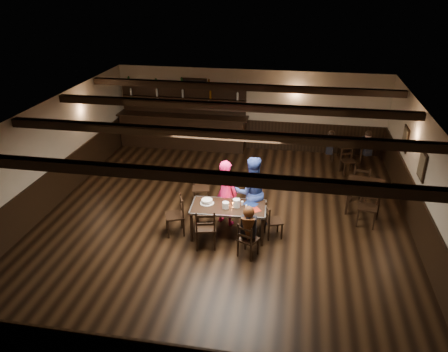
% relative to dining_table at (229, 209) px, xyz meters
% --- Properties ---
extents(ground, '(10.00, 10.00, 0.00)m').
position_rel_dining_table_xyz_m(ground, '(-0.23, 0.62, -0.68)').
color(ground, black).
rests_on(ground, ground).
extents(room_shell, '(9.02, 10.02, 2.71)m').
position_rel_dining_table_xyz_m(room_shell, '(-0.22, 0.66, 1.06)').
color(room_shell, beige).
rests_on(room_shell, ground).
extents(dining_table, '(1.75, 0.95, 0.75)m').
position_rel_dining_table_xyz_m(dining_table, '(0.00, 0.00, 0.00)').
color(dining_table, black).
rests_on(dining_table, ground).
extents(chair_near_left, '(0.53, 0.52, 0.96)m').
position_rel_dining_table_xyz_m(chair_near_left, '(-0.40, -0.63, -0.12)').
color(chair_near_left, black).
rests_on(chair_near_left, ground).
extents(chair_near_right, '(0.49, 0.48, 0.81)m').
position_rel_dining_table_xyz_m(chair_near_right, '(0.52, -0.80, -0.21)').
color(chair_near_right, black).
rests_on(chair_near_right, ground).
extents(chair_end_left, '(0.55, 0.56, 0.94)m').
position_rel_dining_table_xyz_m(chair_end_left, '(-1.16, -0.11, -0.13)').
color(chair_end_left, black).
rests_on(chair_end_left, ground).
extents(chair_end_right, '(0.47, 0.48, 0.81)m').
position_rel_dining_table_xyz_m(chair_end_right, '(0.96, 0.09, -0.21)').
color(chair_end_right, black).
rests_on(chair_end_right, ground).
extents(chair_far_pushed, '(0.51, 0.49, 0.93)m').
position_rel_dining_table_xyz_m(chair_far_pushed, '(-0.97, 1.40, -0.14)').
color(chair_far_pushed, black).
rests_on(chair_far_pushed, ground).
extents(woman_pink, '(0.70, 0.59, 1.64)m').
position_rel_dining_table_xyz_m(woman_pink, '(-0.16, 0.53, 0.14)').
color(woman_pink, '#FF1B5B').
rests_on(woman_pink, ground).
extents(man_blue, '(1.01, 0.89, 1.75)m').
position_rel_dining_table_xyz_m(man_blue, '(0.45, 0.59, 0.19)').
color(man_blue, navy).
rests_on(man_blue, ground).
extents(seated_person, '(0.32, 0.48, 0.77)m').
position_rel_dining_table_xyz_m(seated_person, '(0.55, -0.75, 0.13)').
color(seated_person, black).
rests_on(seated_person, ground).
extents(cake, '(0.32, 0.32, 0.10)m').
position_rel_dining_table_xyz_m(cake, '(-0.51, 0.05, 0.12)').
color(cake, white).
rests_on(cake, dining_table).
extents(plate_stack_a, '(0.15, 0.15, 0.14)m').
position_rel_dining_table_xyz_m(plate_stack_a, '(-0.05, -0.08, 0.14)').
color(plate_stack_a, white).
rests_on(plate_stack_a, dining_table).
extents(plate_stack_b, '(0.16, 0.16, 0.19)m').
position_rel_dining_table_xyz_m(plate_stack_b, '(0.18, 0.01, 0.17)').
color(plate_stack_b, white).
rests_on(plate_stack_b, dining_table).
extents(tea_light, '(0.06, 0.06, 0.06)m').
position_rel_dining_table_xyz_m(tea_light, '(0.09, 0.08, 0.10)').
color(tea_light, '#A5A8AD').
rests_on(tea_light, dining_table).
extents(salt_shaker, '(0.04, 0.04, 0.09)m').
position_rel_dining_table_xyz_m(salt_shaker, '(0.41, -0.04, 0.12)').
color(salt_shaker, silver).
rests_on(salt_shaker, dining_table).
extents(pepper_shaker, '(0.04, 0.04, 0.09)m').
position_rel_dining_table_xyz_m(pepper_shaker, '(0.48, -0.06, 0.12)').
color(pepper_shaker, '#A5A8AD').
rests_on(pepper_shaker, dining_table).
extents(drink_glass, '(0.06, 0.06, 0.09)m').
position_rel_dining_table_xyz_m(drink_glass, '(0.29, 0.11, 0.12)').
color(drink_glass, silver).
rests_on(drink_glass, dining_table).
extents(menu_red, '(0.40, 0.38, 0.00)m').
position_rel_dining_table_xyz_m(menu_red, '(0.56, -0.09, 0.07)').
color(menu_red, maroon).
rests_on(menu_red, dining_table).
extents(menu_blue, '(0.36, 0.31, 0.00)m').
position_rel_dining_table_xyz_m(menu_blue, '(0.48, 0.20, 0.07)').
color(menu_blue, '#0E1D4A').
rests_on(menu_blue, dining_table).
extents(bar_counter, '(4.50, 0.70, 2.20)m').
position_rel_dining_table_xyz_m(bar_counter, '(-2.49, 5.34, 0.05)').
color(bar_counter, black).
rests_on(bar_counter, ground).
extents(back_table_a, '(1.04, 1.04, 0.75)m').
position_rel_dining_table_xyz_m(back_table_a, '(3.19, 1.74, -0.03)').
color(back_table_a, black).
rests_on(back_table_a, ground).
extents(back_table_b, '(0.98, 0.98, 0.75)m').
position_rel_dining_table_xyz_m(back_table_b, '(2.98, 4.62, -0.03)').
color(back_table_b, black).
rests_on(back_table_b, ground).
extents(bg_patron_left, '(0.24, 0.37, 0.72)m').
position_rel_dining_table_xyz_m(bg_patron_left, '(2.43, 4.42, 0.14)').
color(bg_patron_left, black).
rests_on(bg_patron_left, ground).
extents(bg_patron_right, '(0.33, 0.42, 0.75)m').
position_rel_dining_table_xyz_m(bg_patron_right, '(3.53, 4.50, 0.16)').
color(bg_patron_right, black).
rests_on(bg_patron_right, ground).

